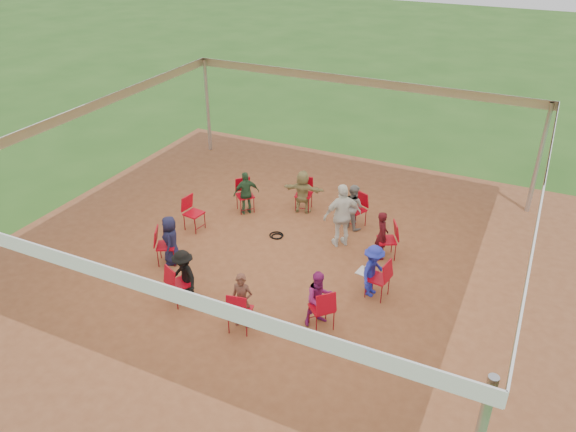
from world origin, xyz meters
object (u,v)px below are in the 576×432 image
at_px(chair_1, 387,240).
at_px(person_seated_8, 319,299).
at_px(chair_3, 304,195).
at_px(standing_person, 342,216).
at_px(person_seated_7, 242,301).
at_px(person_seated_3, 303,192).
at_px(chair_2, 356,210).
at_px(cable_coil, 277,236).
at_px(chair_0, 378,278).
at_px(person_seated_0, 373,271).
at_px(person_seated_4, 246,193).
at_px(person_seated_6, 184,276).
at_px(chair_6, 166,246).
at_px(person_seated_1, 382,235).
at_px(chair_5, 194,214).
at_px(chair_4, 245,196).
at_px(chair_8, 240,311).
at_px(chair_7, 180,284).
at_px(person_seated_2, 353,206).
at_px(laptop, 366,270).
at_px(person_seated_5, 171,240).
at_px(chair_9, 322,308).

relative_size(chair_1, person_seated_8, 0.76).
xyz_separation_m(chair_3, standing_person, (1.54, -1.23, 0.36)).
bearing_deg(person_seated_7, person_seated_3, 90.00).
height_order(chair_2, cable_coil, chair_2).
height_order(chair_0, chair_2, same).
bearing_deg(cable_coil, person_seated_0, -23.41).
bearing_deg(person_seated_4, chair_3, 166.29).
bearing_deg(chair_2, cable_coil, 66.56).
height_order(person_seated_6, person_seated_8, same).
distance_m(chair_6, person_seated_1, 4.92).
height_order(chair_1, chair_5, same).
distance_m(chair_4, cable_coil, 1.64).
distance_m(chair_8, person_seated_6, 1.53).
xyz_separation_m(chair_0, chair_3, (-2.94, 2.82, 0.00)).
height_order(chair_3, person_seated_3, person_seated_3).
height_order(chair_4, person_seated_7, person_seated_7).
bearing_deg(chair_8, person_seated_4, 107.55).
relative_size(chair_1, chair_8, 1.00).
distance_m(chair_2, chair_3, 1.56).
xyz_separation_m(chair_7, person_seated_2, (2.14, 4.43, 0.15)).
relative_size(person_seated_0, person_seated_3, 1.00).
bearing_deg(chair_4, laptop, 106.91).
distance_m(chair_1, person_seated_4, 3.98).
distance_m(person_seated_0, person_seated_8, 1.48).
bearing_deg(laptop, chair_0, -90.00).
relative_size(person_seated_2, standing_person, 0.74).
distance_m(chair_3, person_seated_5, 3.98).
height_order(person_seated_1, person_seated_3, same).
height_order(chair_6, person_seated_8, person_seated_8).
xyz_separation_m(person_seated_0, person_seated_7, (-1.95, -2.04, 0.00)).
height_order(person_seated_1, person_seated_2, same).
distance_m(chair_4, person_seated_1, 3.98).
distance_m(person_seated_1, person_seated_7, 3.88).
xyz_separation_m(chair_3, person_seated_5, (-1.67, -3.62, 0.15)).
bearing_deg(chair_9, person_seated_7, 157.71).
bearing_deg(person_seated_6, chair_8, 13.71).
bearing_deg(chair_6, laptop, 73.09).
xyz_separation_m(chair_9, person_seated_0, (0.56, 1.42, 0.15)).
relative_size(person_seated_1, cable_coil, 3.05).
distance_m(person_seated_7, person_seated_8, 1.48).
bearing_deg(chair_5, laptop, 90.00).
relative_size(chair_6, laptop, 2.43).
relative_size(chair_1, laptop, 2.43).
relative_size(chair_0, person_seated_6, 0.76).
bearing_deg(chair_8, laptop, 40.61).
xyz_separation_m(person_seated_1, person_seated_7, (-1.69, -3.50, 0.00)).
bearing_deg(person_seated_4, person_seated_5, 36.00).
xyz_separation_m(chair_3, person_seated_4, (-1.29, -0.82, 0.15)).
height_order(chair_4, cable_coil, chair_4).
distance_m(person_seated_8, standing_person, 2.98).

